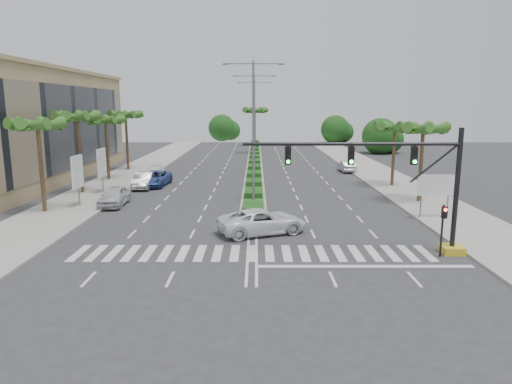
{
  "coord_description": "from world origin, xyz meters",
  "views": [
    {
      "loc": [
        0.23,
        -25.15,
        8.41
      ],
      "look_at": [
        0.22,
        3.16,
        3.0
      ],
      "focal_mm": 32.0,
      "sensor_mm": 36.0,
      "label": 1
    }
  ],
  "objects_px": {
    "car_parked_a": "(114,196)",
    "car_crossing": "(262,221)",
    "car_parked_b": "(144,180)",
    "car_right": "(347,166)",
    "car_parked_c": "(154,179)",
    "car_parked_d": "(154,172)"
  },
  "relations": [
    {
      "from": "car_crossing",
      "to": "car_right",
      "type": "xyz_separation_m",
      "value": [
        11.16,
        28.42,
        -0.12
      ]
    },
    {
      "from": "car_parked_b",
      "to": "car_right",
      "type": "bearing_deg",
      "value": 25.17
    },
    {
      "from": "car_parked_a",
      "to": "car_crossing",
      "type": "height_order",
      "value": "car_parked_a"
    },
    {
      "from": "car_parked_b",
      "to": "car_parked_d",
      "type": "bearing_deg",
      "value": 92.74
    },
    {
      "from": "car_parked_c",
      "to": "car_parked_d",
      "type": "distance_m",
      "value": 6.05
    },
    {
      "from": "car_parked_a",
      "to": "car_right",
      "type": "relative_size",
      "value": 1.13
    },
    {
      "from": "car_parked_b",
      "to": "car_right",
      "type": "height_order",
      "value": "car_parked_b"
    },
    {
      "from": "car_crossing",
      "to": "car_right",
      "type": "bearing_deg",
      "value": -42.55
    },
    {
      "from": "car_right",
      "to": "car_parked_d",
      "type": "bearing_deg",
      "value": 8.13
    },
    {
      "from": "car_parked_d",
      "to": "car_crossing",
      "type": "bearing_deg",
      "value": -62.43
    },
    {
      "from": "car_parked_c",
      "to": "car_parked_a",
      "type": "bearing_deg",
      "value": -93.35
    },
    {
      "from": "car_parked_c",
      "to": "car_parked_d",
      "type": "xyz_separation_m",
      "value": [
        -1.3,
        5.9,
        -0.13
      ]
    },
    {
      "from": "car_parked_a",
      "to": "car_parked_b",
      "type": "distance_m",
      "value": 8.39
    },
    {
      "from": "car_parked_a",
      "to": "car_parked_d",
      "type": "height_order",
      "value": "car_parked_a"
    },
    {
      "from": "car_parked_b",
      "to": "car_crossing",
      "type": "distance_m",
      "value": 20.68
    },
    {
      "from": "car_parked_a",
      "to": "car_crossing",
      "type": "bearing_deg",
      "value": -35.48
    },
    {
      "from": "car_parked_a",
      "to": "car_crossing",
      "type": "xyz_separation_m",
      "value": [
        12.44,
        -8.52,
        -0.0
      ]
    },
    {
      "from": "car_parked_d",
      "to": "car_crossing",
      "type": "height_order",
      "value": "car_crossing"
    },
    {
      "from": "car_parked_a",
      "to": "car_right",
      "type": "height_order",
      "value": "car_parked_a"
    },
    {
      "from": "car_parked_d",
      "to": "car_crossing",
      "type": "distance_m",
      "value": 27.05
    },
    {
      "from": "car_parked_a",
      "to": "car_parked_c",
      "type": "relative_size",
      "value": 0.85
    },
    {
      "from": "car_parked_c",
      "to": "car_crossing",
      "type": "distance_m",
      "value": 21.27
    }
  ]
}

